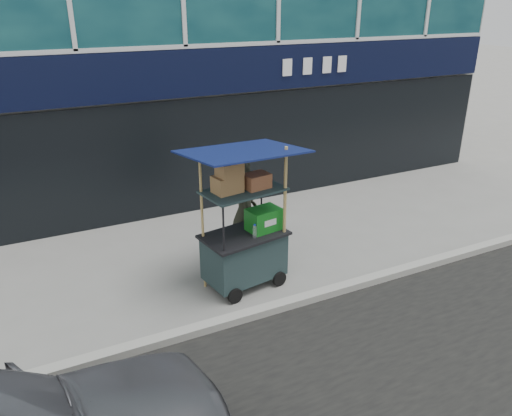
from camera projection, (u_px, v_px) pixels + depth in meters
ground at (281, 301)px, 7.59m from camera, size 80.00×80.00×0.00m
curb at (287, 304)px, 7.40m from camera, size 80.00×0.18×0.12m
vendor_cart at (245, 238)px, 7.73m from camera, size 1.88×1.47×2.31m
vendor_man at (244, 212)px, 8.45m from camera, size 0.60×0.75×1.81m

